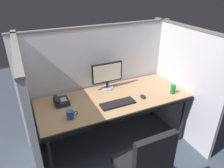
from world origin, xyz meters
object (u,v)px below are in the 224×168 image
monitor_center (107,74)px  soda_can (173,89)px  desk (114,102)px  computer_mouse (143,96)px  keyboard_main (118,103)px  desk_phone (61,101)px  coffee_mug (70,114)px

monitor_center → soda_can: bearing=-33.9°
desk → computer_mouse: size_ratio=19.79×
keyboard_main → soda_can: bearing=-4.7°
keyboard_main → desk_phone: desk_phone is taller
keyboard_main → computer_mouse: size_ratio=4.48×
desk → soda_can: (0.76, -0.20, 0.11)m
keyboard_main → coffee_mug: coffee_mug is taller
desk → keyboard_main: (-0.02, -0.13, 0.06)m
computer_mouse → coffee_mug: bearing=-177.8°
desk → coffee_mug: (-0.60, -0.17, 0.10)m
desk → keyboard_main: size_ratio=4.42×
keyboard_main → desk_phone: (-0.62, 0.30, 0.02)m
monitor_center → computer_mouse: bearing=-53.5°
monitor_center → desk_phone: size_ratio=2.26×
soda_can → coffee_mug: bearing=178.6°
coffee_mug → monitor_center: bearing=35.6°
computer_mouse → soda_can: 0.42m
monitor_center → computer_mouse: 0.56m
keyboard_main → soda_can: soda_can is taller
keyboard_main → desk_phone: 0.69m
desk → computer_mouse: computer_mouse is taller
computer_mouse → coffee_mug: size_ratio=0.76×
monitor_center → computer_mouse: size_ratio=4.48×
desk → desk_phone: (-0.63, 0.17, 0.08)m
keyboard_main → desk: bearing=83.6°
monitor_center → computer_mouse: (0.31, -0.42, -0.20)m
soda_can → desk_phone: size_ratio=0.64×
keyboard_main → soda_can: size_ratio=3.52×
computer_mouse → desk_phone: (-0.98, 0.30, 0.02)m
computer_mouse → soda_can: size_ratio=0.79×
monitor_center → soda_can: monitor_center is taller
desk_phone → soda_can: bearing=-14.7°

